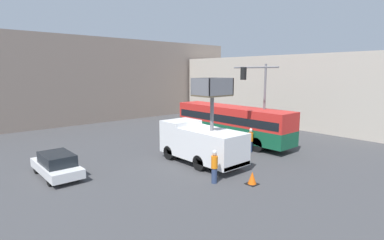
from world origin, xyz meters
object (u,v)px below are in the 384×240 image
traffic_cone_near_truck (252,178)px  parked_car_curbside (57,165)px  traffic_light_pole (258,93)px  road_worker_near_truck (214,166)px  utility_truck (201,141)px  city_bus (232,121)px  road_worker_directing (251,140)px

traffic_cone_near_truck → parked_car_curbside: size_ratio=0.16×
traffic_light_pole → road_worker_near_truck: traffic_light_pole is taller
utility_truck → traffic_light_pole: (5.87, -0.25, 3.05)m
road_worker_near_truck → traffic_cone_near_truck: bearing=169.3°
city_bus → traffic_light_pole: traffic_light_pole is taller
city_bus → road_worker_near_truck: city_bus is taller
road_worker_near_truck → traffic_light_pole: bearing=-124.0°
city_bus → road_worker_directing: city_bus is taller
traffic_light_pole → road_worker_directing: (-0.90, -0.12, -3.68)m
utility_truck → traffic_light_pole: size_ratio=0.93×
city_bus → road_worker_near_truck: (-8.38, -6.15, -0.91)m
utility_truck → traffic_cone_near_truck: size_ratio=8.88×
traffic_cone_near_truck → utility_truck: bearing=84.7°
parked_car_curbside → utility_truck: bearing=-24.5°
city_bus → parked_car_curbside: bearing=85.0°
traffic_light_pole → traffic_cone_near_truck: size_ratio=9.50×
traffic_cone_near_truck → parked_car_curbside: bearing=132.7°
parked_car_curbside → city_bus: bearing=-3.3°
road_worker_directing → parked_car_curbside: 13.91m
traffic_light_pole → road_worker_near_truck: bearing=-159.2°
parked_car_curbside → road_worker_directing: bearing=-17.4°
utility_truck → city_bus: bearing=24.6°
road_worker_near_truck → parked_car_curbside: (-6.39, 6.99, -0.24)m
utility_truck → road_worker_directing: utility_truck is taller
city_bus → road_worker_near_truck: 10.44m
traffic_light_pole → road_worker_near_truck: size_ratio=3.55×
traffic_light_pole → road_worker_directing: 3.79m
city_bus → traffic_light_pole: bearing=167.7°
road_worker_near_truck → parked_car_curbside: 9.47m
traffic_light_pole → traffic_cone_near_truck: traffic_light_pole is taller
utility_truck → parked_car_curbside: (-8.31, 3.79, -0.84)m
road_worker_near_truck → traffic_cone_near_truck: road_worker_near_truck is taller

